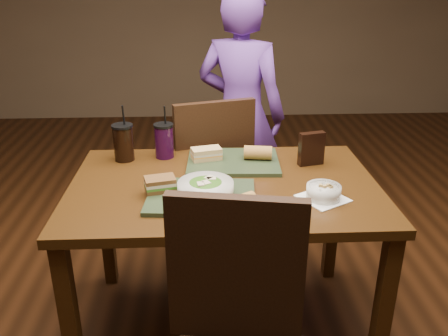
{
  "coord_description": "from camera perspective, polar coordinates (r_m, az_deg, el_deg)",
  "views": [
    {
      "loc": [
        -0.09,
        -1.82,
        1.59
      ],
      "look_at": [
        0.0,
        0.0,
        0.82
      ],
      "focal_mm": 38.0,
      "sensor_mm": 36.0,
      "label": 1
    }
  ],
  "objects": [
    {
      "name": "ground",
      "position": [
        2.42,
        0.0,
        -18.19
      ],
      "size": [
        6.0,
        6.0,
        0.0
      ],
      "primitive_type": "plane",
      "color": "#381C0B",
      "rests_on": "ground"
    },
    {
      "name": "dining_table",
      "position": [
        2.05,
        0.0,
        -4.14
      ],
      "size": [
        1.3,
        0.85,
        0.75
      ],
      "color": "#3D230C",
      "rests_on": "ground"
    },
    {
      "name": "chair_far",
      "position": [
        2.61,
        -1.13,
        -0.67
      ],
      "size": [
        0.53,
        0.54,
        0.98
      ],
      "color": "black",
      "rests_on": "ground"
    },
    {
      "name": "diner",
      "position": [
        2.93,
        2.03,
        6.42
      ],
      "size": [
        0.65,
        0.56,
        1.52
      ],
      "primitive_type": "imported",
      "rotation": [
        0.0,
        0.0,
        2.73
      ],
      "color": "#653695",
      "rests_on": "ground"
    },
    {
      "name": "tray_near",
      "position": [
        1.87,
        -2.75,
        -3.46
      ],
      "size": [
        0.45,
        0.35,
        0.02
      ],
      "primitive_type": "cube",
      "rotation": [
        0.0,
        0.0,
        -0.08
      ],
      "color": "#27351E",
      "rests_on": "dining_table"
    },
    {
      "name": "tray_far",
      "position": [
        2.2,
        1.11,
        0.76
      ],
      "size": [
        0.44,
        0.34,
        0.02
      ],
      "primitive_type": "cube",
      "rotation": [
        0.0,
        0.0,
        -0.05
      ],
      "color": "#27351E",
      "rests_on": "dining_table"
    },
    {
      "name": "salad_bowl",
      "position": [
        1.83,
        -2.22,
        -2.47
      ],
      "size": [
        0.22,
        0.22,
        0.07
      ],
      "color": "silver",
      "rests_on": "tray_near"
    },
    {
      "name": "soup_bowl",
      "position": [
        1.9,
        11.88,
        -2.81
      ],
      "size": [
        0.22,
        0.22,
        0.07
      ],
      "color": "white",
      "rests_on": "dining_table"
    },
    {
      "name": "sandwich_near",
      "position": [
        1.91,
        -7.69,
        -1.92
      ],
      "size": [
        0.13,
        0.11,
        0.06
      ],
      "color": "#593819",
      "rests_on": "tray_near"
    },
    {
      "name": "sandwich_far",
      "position": [
        2.2,
        -2.14,
        1.74
      ],
      "size": [
        0.15,
        0.1,
        0.05
      ],
      "color": "tan",
      "rests_on": "tray_far"
    },
    {
      "name": "baguette_near",
      "position": [
        1.75,
        2.12,
        -4.05
      ],
      "size": [
        0.12,
        0.1,
        0.05
      ],
      "primitive_type": "cylinder",
      "rotation": [
        0.0,
        1.57,
        0.58
      ],
      "color": "#AD7533",
      "rests_on": "tray_near"
    },
    {
      "name": "baguette_far",
      "position": [
        2.2,
        4.11,
        1.86
      ],
      "size": [
        0.14,
        0.08,
        0.06
      ],
      "primitive_type": "cylinder",
      "rotation": [
        0.0,
        1.57,
        -0.14
      ],
      "color": "#AD7533",
      "rests_on": "tray_far"
    },
    {
      "name": "cup_cola",
      "position": [
        2.27,
        -12.0,
        3.05
      ],
      "size": [
        0.1,
        0.1,
        0.27
      ],
      "color": "black",
      "rests_on": "dining_table"
    },
    {
      "name": "cup_berry",
      "position": [
        2.27,
        -7.22,
        3.31
      ],
      "size": [
        0.09,
        0.09,
        0.26
      ],
      "color": "black",
      "rests_on": "dining_table"
    },
    {
      "name": "chip_bag",
      "position": [
        2.21,
        10.47,
        2.29
      ],
      "size": [
        0.12,
        0.07,
        0.15
      ],
      "primitive_type": "cube",
      "rotation": [
        0.0,
        0.0,
        0.26
      ],
      "color": "black",
      "rests_on": "dining_table"
    }
  ]
}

